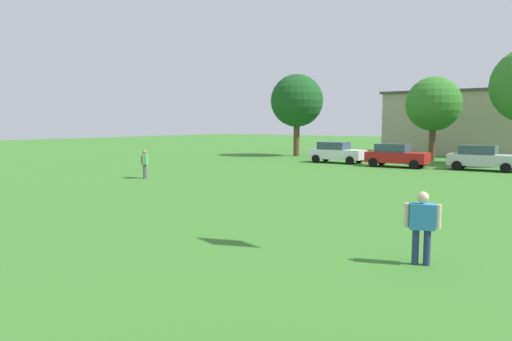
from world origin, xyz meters
The scene contains 9 objects.
ground_plane centered at (0.00, 30.00, 0.00)m, with size 160.00×160.00×0.00m, color #387528.
adult_bystander centered at (5.96, 11.83, 0.98)m, with size 0.75×0.47×1.65m.
bystander_midfield centered at (-11.63, 19.35, 0.97)m, with size 0.55×0.66×1.63m.
parked_car_white_0 centered at (-7.13, 35.31, 0.86)m, with size 4.30×2.02×1.68m.
parked_car_red_1 centered at (-2.08, 34.57, 0.86)m, with size 4.30×2.02×1.68m.
parked_car_silver_2 centered at (3.45, 35.43, 0.86)m, with size 4.30×2.02×1.68m.
tree_far_left centered at (-13.76, 40.36, 5.31)m, with size 5.05×5.05×7.87m.
tree_center centered at (-1.40, 41.77, 4.76)m, with size 4.52×4.52×7.05m.
house_right centered at (-1.31, 52.26, 3.20)m, with size 13.95×8.94×6.38m.
Camera 1 is at (8.68, 1.56, 3.14)m, focal length 32.21 mm.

